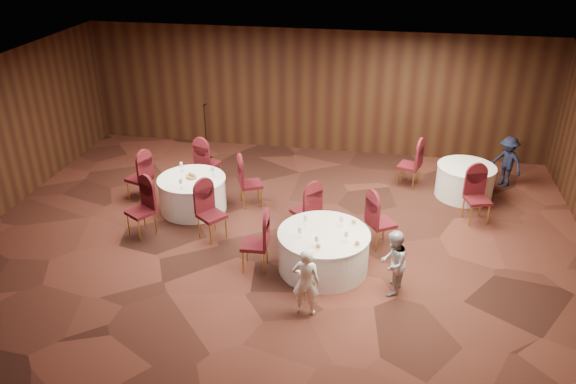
% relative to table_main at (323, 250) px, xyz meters
% --- Properties ---
extents(ground, '(12.00, 12.00, 0.00)m').
position_rel_table_main_xyz_m(ground, '(-0.99, 0.56, -0.38)').
color(ground, black).
rests_on(ground, ground).
extents(room_shell, '(12.00, 12.00, 12.00)m').
position_rel_table_main_xyz_m(room_shell, '(-0.99, 0.56, 1.59)').
color(room_shell, silver).
rests_on(room_shell, ground).
extents(table_main, '(1.65, 1.65, 0.74)m').
position_rel_table_main_xyz_m(table_main, '(0.00, 0.00, 0.00)').
color(table_main, silver).
rests_on(table_main, ground).
extents(table_left, '(1.45, 1.45, 0.74)m').
position_rel_table_main_xyz_m(table_left, '(-3.05, 1.72, -0.00)').
color(table_left, silver).
rests_on(table_left, ground).
extents(table_right, '(1.28, 1.28, 0.74)m').
position_rel_table_main_xyz_m(table_right, '(2.78, 3.42, 0.00)').
color(table_right, silver).
rests_on(table_right, ground).
extents(chairs_main, '(2.84, 2.02, 1.00)m').
position_rel_table_main_xyz_m(chairs_main, '(-0.25, 0.65, 0.12)').
color(chairs_main, '#380B11').
rests_on(chairs_main, ground).
extents(chairs_left, '(3.19, 3.18, 1.00)m').
position_rel_table_main_xyz_m(chairs_left, '(-3.07, 1.68, 0.12)').
color(chairs_left, '#380B11').
rests_on(chairs_left, ground).
extents(chairs_right, '(2.03, 2.15, 1.00)m').
position_rel_table_main_xyz_m(chairs_right, '(2.22, 3.03, 0.12)').
color(chairs_right, '#380B11').
rests_on(chairs_right, ground).
extents(tabletop_main, '(1.11, 1.07, 0.22)m').
position_rel_table_main_xyz_m(tabletop_main, '(0.14, -0.11, 0.47)').
color(tabletop_main, silver).
rests_on(tabletop_main, table_main).
extents(tabletop_left, '(0.81, 0.86, 0.22)m').
position_rel_table_main_xyz_m(tabletop_left, '(-3.04, 1.72, 0.45)').
color(tabletop_left, silver).
rests_on(tabletop_left, table_left).
extents(tabletop_right, '(0.08, 0.08, 0.22)m').
position_rel_table_main_xyz_m(tabletop_right, '(2.98, 3.20, 0.52)').
color(tabletop_right, silver).
rests_on(tabletop_right, table_right).
extents(mic_stand, '(0.24, 0.24, 1.46)m').
position_rel_table_main_xyz_m(mic_stand, '(-3.61, 4.45, 0.04)').
color(mic_stand, black).
rests_on(mic_stand, ground).
extents(woman_a, '(0.45, 0.30, 1.21)m').
position_rel_table_main_xyz_m(woman_a, '(-0.12, -1.31, 0.23)').
color(woman_a, white).
rests_on(woman_a, ground).
extents(woman_b, '(0.55, 0.65, 1.18)m').
position_rel_table_main_xyz_m(woman_b, '(1.22, -0.50, 0.21)').
color(woman_b, silver).
rests_on(woman_b, ground).
extents(man_c, '(0.87, 0.87, 1.21)m').
position_rel_table_main_xyz_m(man_c, '(3.77, 4.16, 0.23)').
color(man_c, black).
rests_on(man_c, ground).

